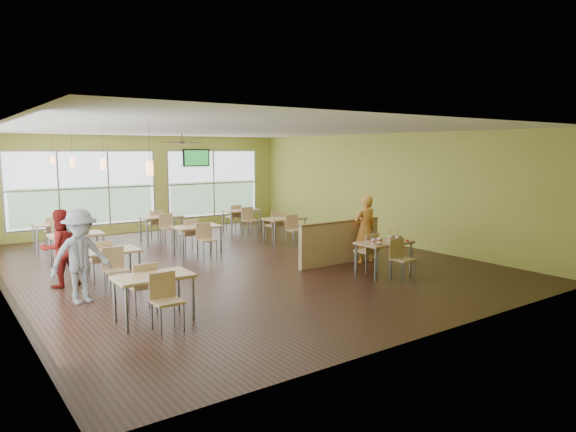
# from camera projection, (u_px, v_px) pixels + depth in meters

# --- Properties ---
(room) EXTENTS (12.00, 12.04, 3.20)m
(room) POSITION_uv_depth(u_px,v_px,m) (235.00, 197.00, 12.31)
(room) COLOR black
(room) RESTS_ON ground
(window_bays) EXTENTS (9.24, 10.24, 2.38)m
(window_bays) POSITION_uv_depth(u_px,v_px,m) (87.00, 199.00, 13.29)
(window_bays) COLOR white
(window_bays) RESTS_ON room
(main_table) EXTENTS (1.22, 1.52, 0.87)m
(main_table) POSITION_uv_depth(u_px,v_px,m) (384.00, 247.00, 11.16)
(main_table) COLOR tan
(main_table) RESTS_ON floor
(half_wall_divider) EXTENTS (2.40, 0.14, 1.04)m
(half_wall_divider) POSITION_uv_depth(u_px,v_px,m) (340.00, 242.00, 12.35)
(half_wall_divider) COLOR tan
(half_wall_divider) RESTS_ON floor
(dining_tables) EXTENTS (6.92, 8.72, 0.87)m
(dining_tables) POSITION_uv_depth(u_px,v_px,m) (167.00, 232.00, 13.22)
(dining_tables) COLOR tan
(dining_tables) RESTS_ON floor
(pendant_lights) EXTENTS (0.11, 7.31, 0.86)m
(pendant_lights) POSITION_uv_depth(u_px,v_px,m) (87.00, 163.00, 10.91)
(pendant_lights) COLOR #2D2119
(pendant_lights) RESTS_ON ceiling
(ceiling_fan) EXTENTS (1.25, 1.25, 0.29)m
(ceiling_fan) POSITION_uv_depth(u_px,v_px,m) (182.00, 142.00, 14.56)
(ceiling_fan) COLOR #2D2119
(ceiling_fan) RESTS_ON ceiling
(tv_backwall) EXTENTS (1.00, 0.07, 0.60)m
(tv_backwall) POSITION_uv_depth(u_px,v_px,m) (196.00, 158.00, 18.00)
(tv_backwall) COLOR black
(tv_backwall) RESTS_ON wall_back
(man_plaid) EXTENTS (0.64, 0.45, 1.65)m
(man_plaid) POSITION_uv_depth(u_px,v_px,m) (365.00, 229.00, 12.40)
(man_plaid) COLOR #DD5218
(man_plaid) RESTS_ON floor
(patron_maroon) EXTENTS (0.86, 0.73, 1.56)m
(patron_maroon) POSITION_uv_depth(u_px,v_px,m) (60.00, 248.00, 10.22)
(patron_maroon) COLOR maroon
(patron_maroon) RESTS_ON floor
(patron_grey) EXTENTS (1.19, 0.82, 1.70)m
(patron_grey) POSITION_uv_depth(u_px,v_px,m) (81.00, 256.00, 9.12)
(patron_grey) COLOR slate
(patron_grey) RESTS_ON floor
(cup_blue) EXTENTS (0.09, 0.09, 0.31)m
(cup_blue) POSITION_uv_depth(u_px,v_px,m) (373.00, 241.00, 10.80)
(cup_blue) COLOR white
(cup_blue) RESTS_ON main_table
(cup_yellow) EXTENTS (0.08, 0.08, 0.30)m
(cup_yellow) POSITION_uv_depth(u_px,v_px,m) (379.00, 240.00, 10.98)
(cup_yellow) COLOR white
(cup_yellow) RESTS_ON main_table
(cup_red_near) EXTENTS (0.09, 0.09, 0.32)m
(cup_red_near) POSITION_uv_depth(u_px,v_px,m) (390.00, 238.00, 11.15)
(cup_red_near) COLOR white
(cup_red_near) RESTS_ON main_table
(cup_red_far) EXTENTS (0.09, 0.09, 0.33)m
(cup_red_far) POSITION_uv_depth(u_px,v_px,m) (397.00, 238.00, 11.14)
(cup_red_far) COLOR white
(cup_red_far) RESTS_ON main_table
(food_basket) EXTENTS (0.27, 0.27, 0.06)m
(food_basket) POSITION_uv_depth(u_px,v_px,m) (396.00, 237.00, 11.53)
(food_basket) COLOR black
(food_basket) RESTS_ON main_table
(ketchup_cup) EXTENTS (0.06, 0.06, 0.03)m
(ketchup_cup) POSITION_uv_depth(u_px,v_px,m) (407.00, 241.00, 11.19)
(ketchup_cup) COLOR #B1150C
(ketchup_cup) RESTS_ON main_table
(wrapper_left) EXTENTS (0.19, 0.18, 0.04)m
(wrapper_left) POSITION_uv_depth(u_px,v_px,m) (379.00, 244.00, 10.77)
(wrapper_left) COLOR #8C6443
(wrapper_left) RESTS_ON main_table
(wrapper_mid) EXTENTS (0.24, 0.22, 0.05)m
(wrapper_mid) POSITION_uv_depth(u_px,v_px,m) (378.00, 239.00, 11.26)
(wrapper_mid) COLOR #8C6443
(wrapper_mid) RESTS_ON main_table
(wrapper_right) EXTENTS (0.13, 0.12, 0.03)m
(wrapper_right) POSITION_uv_depth(u_px,v_px,m) (401.00, 241.00, 11.14)
(wrapper_right) COLOR #8C6443
(wrapper_right) RESTS_ON main_table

